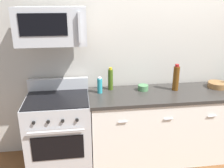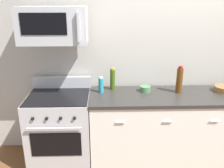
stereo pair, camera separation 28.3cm
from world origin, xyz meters
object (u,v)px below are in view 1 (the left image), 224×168
object	(u,v)px
bottle_olive_oil	(110,79)
microwave	(52,26)
range_oven	(60,132)
bowl_wooden_salad	(217,85)
bowl_green_glaze	(143,87)
bottle_dish_soap	(100,85)
bottle_wine_amber	(176,78)

from	to	relation	value
bottle_olive_oil	microwave	bearing A→B (deg)	-166.77
range_oven	bottle_olive_oil	distance (m)	0.91
bowl_wooden_salad	bowl_green_glaze	xyz separation A→B (m)	(-0.99, 0.03, -0.00)
microwave	bowl_wooden_salad	distance (m)	2.21
range_oven	bottle_olive_oil	xyz separation A→B (m)	(0.66, 0.20, 0.59)
bottle_olive_oil	range_oven	bearing A→B (deg)	-163.17
microwave	bottle_olive_oil	xyz separation A→B (m)	(0.66, 0.16, -0.69)
bottle_olive_oil	bowl_wooden_salad	distance (m)	1.41
bottle_dish_soap	bowl_green_glaze	size ratio (longest dim) A/B	1.54
bottle_olive_oil	bowl_wooden_salad	bearing A→B (deg)	-4.71
microwave	bottle_olive_oil	world-z (taller)	microwave
microwave	bowl_green_glaze	xyz separation A→B (m)	(1.07, 0.07, -0.79)
bottle_olive_oil	bowl_green_glaze	distance (m)	0.43
range_oven	bowl_wooden_salad	xyz separation A→B (m)	(2.07, 0.08, 0.49)
range_oven	bottle_wine_amber	bearing A→B (deg)	2.66
bottle_olive_oil	bottle_dish_soap	bearing A→B (deg)	-145.33
bowl_wooden_salad	range_oven	bearing A→B (deg)	-177.64
range_oven	bottle_dish_soap	distance (m)	0.76
bottle_wine_amber	bottle_dish_soap	world-z (taller)	bottle_wine_amber
range_oven	bottle_dish_soap	xyz separation A→B (m)	(0.52, 0.10, 0.55)
microwave	bottle_dish_soap	size ratio (longest dim) A/B	3.64
bottle_wine_amber	bottle_dish_soap	bearing A→B (deg)	178.20
bottle_wine_amber	microwave	bearing A→B (deg)	-179.07
microwave	bowl_wooden_salad	size ratio (longest dim) A/B	3.11
range_oven	microwave	distance (m)	1.28
microwave	bowl_wooden_salad	xyz separation A→B (m)	(2.07, 0.04, -0.79)
bottle_olive_oil	bowl_wooden_salad	world-z (taller)	bottle_olive_oil
range_oven	bottle_wine_amber	distance (m)	1.60
bottle_dish_soap	bowl_green_glaze	world-z (taller)	bottle_dish_soap
bowl_green_glaze	bowl_wooden_salad	bearing A→B (deg)	-1.89
microwave	bottle_dish_soap	xyz separation A→B (m)	(0.52, 0.05, -0.73)
bottle_wine_amber	bowl_wooden_salad	bearing A→B (deg)	1.57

